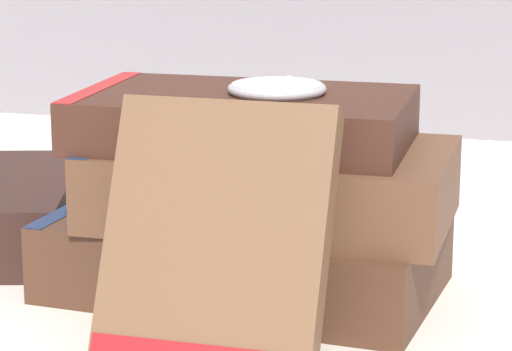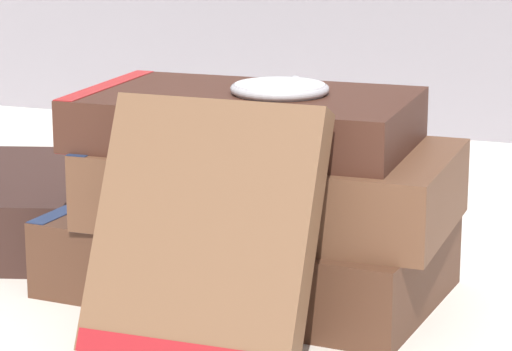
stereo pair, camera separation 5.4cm
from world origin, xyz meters
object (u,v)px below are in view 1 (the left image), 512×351
at_px(book_flat_top, 235,119).
at_px(book_flat_bottom, 237,253).
at_px(reading_glasses, 214,220).
at_px(book_leaning_front, 216,244).
at_px(pocket_watch, 277,88).
at_px(book_flat_middle, 264,183).

bearing_deg(book_flat_top, book_flat_bottom, 1.00).
xyz_separation_m(book_flat_bottom, reading_glasses, (-0.06, 0.13, -0.02)).
bearing_deg(book_flat_bottom, reading_glasses, 117.23).
bearing_deg(book_flat_bottom, book_leaning_front, -74.91).
bearing_deg(book_leaning_front, book_flat_bottom, 101.08).
distance_m(book_flat_top, pocket_watch, 0.03).
height_order(book_flat_top, book_leaning_front, book_leaning_front).
distance_m(book_flat_bottom, book_leaning_front, 0.11).
distance_m(book_leaning_front, reading_glasses, 0.26).
distance_m(book_flat_middle, book_flat_top, 0.04).
distance_m(book_flat_bottom, book_flat_middle, 0.05).
distance_m(book_flat_top, reading_glasses, 0.18).
distance_m(pocket_watch, reading_glasses, 0.19).
height_order(book_leaning_front, reading_glasses, book_leaning_front).
height_order(book_flat_bottom, book_flat_top, book_flat_top).
xyz_separation_m(book_flat_bottom, book_leaning_front, (0.02, -0.10, 0.04)).
xyz_separation_m(book_flat_middle, reading_glasses, (-0.08, 0.14, -0.07)).
relative_size(book_flat_middle, book_leaning_front, 1.57).
bearing_deg(reading_glasses, book_flat_top, -74.54).
xyz_separation_m(book_flat_middle, book_flat_top, (-0.02, 0.00, 0.04)).
bearing_deg(reading_glasses, book_flat_bottom, -74.24).
bearing_deg(book_flat_middle, book_flat_top, 172.07).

